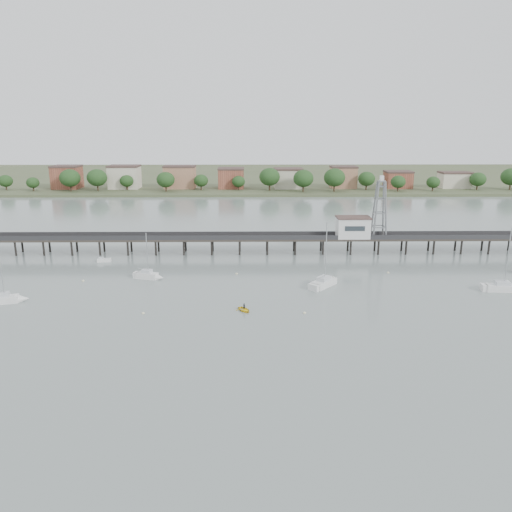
{
  "coord_description": "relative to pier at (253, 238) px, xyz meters",
  "views": [
    {
      "loc": [
        -0.85,
        -62.53,
        31.74
      ],
      "look_at": [
        0.43,
        42.0,
        4.0
      ],
      "focal_mm": 35.0,
      "sensor_mm": 36.0,
      "label": 1
    }
  ],
  "objects": [
    {
      "name": "sailboat_a",
      "position": [
        -45.14,
        -35.68,
        -3.15
      ],
      "size": [
        7.43,
        3.88,
        11.9
      ],
      "rotation": [
        0.0,
        0.0,
        0.27
      ],
      "color": "white",
      "rests_on": "ground"
    },
    {
      "name": "ground_plane",
      "position": [
        0.0,
        -60.0,
        -3.79
      ],
      "size": [
        500.0,
        500.0,
        0.0
      ],
      "primitive_type": "plane",
      "color": "slate",
      "rests_on": "ground"
    },
    {
      "name": "pier",
      "position": [
        0.0,
        0.0,
        0.0
      ],
      "size": [
        150.0,
        5.0,
        5.5
      ],
      "color": "#2D2823",
      "rests_on": "ground"
    },
    {
      "name": "far_shore",
      "position": [
        0.36,
        179.58,
        -2.85
      ],
      "size": [
        500.0,
        170.0,
        10.4
      ],
      "color": "#475133",
      "rests_on": "ground"
    },
    {
      "name": "white_tender",
      "position": [
        -35.64,
        -7.84,
        -3.41
      ],
      "size": [
        3.39,
        1.81,
        1.26
      ],
      "rotation": [
        0.0,
        0.0,
        0.15
      ],
      "color": "white",
      "rests_on": "ground"
    },
    {
      "name": "sailboat_b",
      "position": [
        -21.95,
        -21.59,
        -3.14
      ],
      "size": [
        6.4,
        3.44,
        10.36
      ],
      "rotation": [
        0.0,
        0.0,
        -0.28
      ],
      "color": "white",
      "rests_on": "ground"
    },
    {
      "name": "pier_building",
      "position": [
        25.0,
        0.0,
        2.87
      ],
      "size": [
        8.4,
        5.4,
        5.3
      ],
      "color": "silver",
      "rests_on": "ground"
    },
    {
      "name": "sailboat_c",
      "position": [
        14.89,
        -25.91,
        -3.16
      ],
      "size": [
        7.45,
        8.04,
        14.01
      ],
      "rotation": [
        0.0,
        0.0,
        0.85
      ],
      "color": "white",
      "rests_on": "ground"
    },
    {
      "name": "sailboat_d",
      "position": [
        49.75,
        -30.4,
        -3.15
      ],
      "size": [
        8.3,
        3.1,
        13.43
      ],
      "rotation": [
        0.0,
        0.0,
        -0.09
      ],
      "color": "white",
      "rests_on": "ground"
    },
    {
      "name": "lattice_tower",
      "position": [
        31.5,
        0.0,
        7.31
      ],
      "size": [
        3.2,
        3.2,
        15.5
      ],
      "color": "slate",
      "rests_on": "ground"
    },
    {
      "name": "yellow_dinghy",
      "position": [
        -1.93,
        -40.46,
        -3.79
      ],
      "size": [
        2.16,
        1.72,
        3.05
      ],
      "primitive_type": "imported",
      "rotation": [
        0.0,
        0.0,
        0.58
      ],
      "color": "yellow",
      "rests_on": "ground"
    },
    {
      "name": "dinghy_occupant",
      "position": [
        -1.93,
        -40.46,
        -3.79
      ],
      "size": [
        0.74,
        1.25,
        0.28
      ],
      "primitive_type": "imported",
      "rotation": [
        0.0,
        0.0,
        2.86
      ],
      "color": "black",
      "rests_on": "ground"
    },
    {
      "name": "mooring_buoys",
      "position": [
        5.18,
        -30.4,
        -3.71
      ],
      "size": [
        88.2,
        24.42,
        0.39
      ],
      "color": "#EFEABA",
      "rests_on": "ground"
    }
  ]
}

